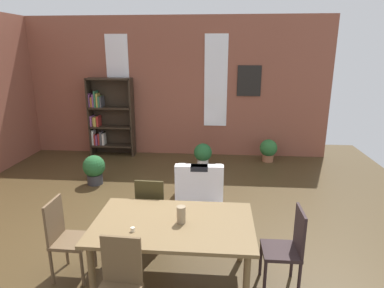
{
  "coord_description": "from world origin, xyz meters",
  "views": [
    {
      "loc": [
        1.3,
        -4.22,
        2.58
      ],
      "look_at": [
        0.83,
        1.34,
        0.98
      ],
      "focal_mm": 31.06,
      "sensor_mm": 36.0,
      "label": 1
    }
  ],
  "objects_px": {
    "bookshelf_tall": "(108,117)",
    "dining_chair_near_left": "(119,286)",
    "dining_chair_far_left": "(152,208)",
    "dining_chair_head_right": "(288,246)",
    "vase_on_table": "(181,215)",
    "potted_plant_by_shelf": "(203,154)",
    "armchair_white": "(200,186)",
    "potted_plant_corner": "(268,149)",
    "potted_plant_window": "(94,169)",
    "dining_chair_head_left": "(65,236)",
    "dining_table": "(173,228)"
  },
  "relations": [
    {
      "from": "bookshelf_tall",
      "to": "dining_chair_near_left",
      "type": "bearing_deg",
      "value": -70.82
    },
    {
      "from": "dining_chair_far_left",
      "to": "dining_chair_head_right",
      "type": "height_order",
      "value": "same"
    },
    {
      "from": "vase_on_table",
      "to": "potted_plant_by_shelf",
      "type": "height_order",
      "value": "vase_on_table"
    },
    {
      "from": "vase_on_table",
      "to": "armchair_white",
      "type": "height_order",
      "value": "vase_on_table"
    },
    {
      "from": "dining_chair_near_left",
      "to": "armchair_white",
      "type": "height_order",
      "value": "dining_chair_near_left"
    },
    {
      "from": "dining_chair_near_left",
      "to": "potted_plant_corner",
      "type": "xyz_separation_m",
      "value": [
        2.05,
        5.18,
        -0.22
      ]
    },
    {
      "from": "potted_plant_corner",
      "to": "potted_plant_window",
      "type": "distance_m",
      "value": 3.99
    },
    {
      "from": "dining_chair_head_left",
      "to": "dining_chair_head_right",
      "type": "relative_size",
      "value": 1.0
    },
    {
      "from": "dining_chair_far_left",
      "to": "potted_plant_corner",
      "type": "height_order",
      "value": "dining_chair_far_left"
    },
    {
      "from": "dining_chair_far_left",
      "to": "dining_chair_head_left",
      "type": "xyz_separation_m",
      "value": [
        -0.86,
        -0.77,
        0.0
      ]
    },
    {
      "from": "bookshelf_tall",
      "to": "armchair_white",
      "type": "distance_m",
      "value": 3.57
    },
    {
      "from": "bookshelf_tall",
      "to": "potted_plant_corner",
      "type": "relative_size",
      "value": 3.59
    },
    {
      "from": "vase_on_table",
      "to": "dining_chair_head_right",
      "type": "height_order",
      "value": "dining_chair_head_right"
    },
    {
      "from": "dining_chair_head_right",
      "to": "armchair_white",
      "type": "bearing_deg",
      "value": 117.1
    },
    {
      "from": "bookshelf_tall",
      "to": "potted_plant_corner",
      "type": "height_order",
      "value": "bookshelf_tall"
    },
    {
      "from": "dining_chair_head_right",
      "to": "dining_chair_near_left",
      "type": "height_order",
      "value": "same"
    },
    {
      "from": "potted_plant_corner",
      "to": "dining_chair_head_left",
      "type": "bearing_deg",
      "value": -123.5
    },
    {
      "from": "dining_chair_far_left",
      "to": "dining_chair_head_left",
      "type": "bearing_deg",
      "value": -138.03
    },
    {
      "from": "dining_table",
      "to": "potted_plant_by_shelf",
      "type": "bearing_deg",
      "value": 87.97
    },
    {
      "from": "dining_table",
      "to": "vase_on_table",
      "type": "xyz_separation_m",
      "value": [
        0.09,
        -0.0,
        0.17
      ]
    },
    {
      "from": "dining_chair_head_left",
      "to": "armchair_white",
      "type": "relative_size",
      "value": 1.15
    },
    {
      "from": "vase_on_table",
      "to": "dining_chair_far_left",
      "type": "height_order",
      "value": "dining_chair_far_left"
    },
    {
      "from": "dining_table",
      "to": "potted_plant_window",
      "type": "bearing_deg",
      "value": 125.73
    },
    {
      "from": "dining_chair_near_left",
      "to": "dining_chair_head_left",
      "type": "bearing_deg",
      "value": 138.12
    },
    {
      "from": "dining_chair_head_left",
      "to": "dining_chair_near_left",
      "type": "height_order",
      "value": "same"
    },
    {
      "from": "dining_chair_far_left",
      "to": "potted_plant_window",
      "type": "bearing_deg",
      "value": 128.63
    },
    {
      "from": "armchair_white",
      "to": "dining_chair_far_left",
      "type": "bearing_deg",
      "value": -112.41
    },
    {
      "from": "dining_chair_head_right",
      "to": "potted_plant_corner",
      "type": "bearing_deg",
      "value": 84.78
    },
    {
      "from": "bookshelf_tall",
      "to": "potted_plant_window",
      "type": "xyz_separation_m",
      "value": [
        0.32,
        -1.93,
        -0.64
      ]
    },
    {
      "from": "potted_plant_corner",
      "to": "dining_table",
      "type": "bearing_deg",
      "value": -110.63
    },
    {
      "from": "dining_table",
      "to": "armchair_white",
      "type": "relative_size",
      "value": 2.15
    },
    {
      "from": "dining_chair_head_left",
      "to": "bookshelf_tall",
      "type": "relative_size",
      "value": 0.49
    },
    {
      "from": "dining_chair_far_left",
      "to": "potted_plant_window",
      "type": "relative_size",
      "value": 1.62
    },
    {
      "from": "dining_chair_far_left",
      "to": "potted_plant_window",
      "type": "distance_m",
      "value": 2.5
    },
    {
      "from": "potted_plant_by_shelf",
      "to": "potted_plant_corner",
      "type": "bearing_deg",
      "value": 22.29
    },
    {
      "from": "potted_plant_window",
      "to": "potted_plant_by_shelf",
      "type": "bearing_deg",
      "value": 27.09
    },
    {
      "from": "dining_chair_far_left",
      "to": "dining_chair_near_left",
      "type": "distance_m",
      "value": 1.54
    },
    {
      "from": "dining_chair_head_left",
      "to": "potted_plant_window",
      "type": "xyz_separation_m",
      "value": [
        -0.7,
        2.71,
        -0.19
      ]
    },
    {
      "from": "dining_chair_far_left",
      "to": "bookshelf_tall",
      "type": "distance_m",
      "value": 4.33
    },
    {
      "from": "bookshelf_tall",
      "to": "armchair_white",
      "type": "height_order",
      "value": "bookshelf_tall"
    },
    {
      "from": "vase_on_table",
      "to": "potted_plant_by_shelf",
      "type": "bearing_deg",
      "value": 89.33
    },
    {
      "from": "vase_on_table",
      "to": "dining_chair_head_right",
      "type": "bearing_deg",
      "value": 0.02
    },
    {
      "from": "potted_plant_window",
      "to": "dining_chair_far_left",
      "type": "bearing_deg",
      "value": -51.37
    },
    {
      "from": "dining_chair_near_left",
      "to": "armchair_white",
      "type": "xyz_separation_m",
      "value": [
        0.56,
        2.91,
        -0.23
      ]
    },
    {
      "from": "dining_chair_near_left",
      "to": "bookshelf_tall",
      "type": "height_order",
      "value": "bookshelf_tall"
    },
    {
      "from": "potted_plant_by_shelf",
      "to": "potted_plant_corner",
      "type": "relative_size",
      "value": 1.08
    },
    {
      "from": "armchair_white",
      "to": "potted_plant_by_shelf",
      "type": "relative_size",
      "value": 1.43
    },
    {
      "from": "potted_plant_corner",
      "to": "bookshelf_tall",
      "type": "bearing_deg",
      "value": 176.56
    },
    {
      "from": "dining_chair_far_left",
      "to": "potted_plant_corner",
      "type": "xyz_separation_m",
      "value": [
        2.06,
        3.64,
        -0.22
      ]
    },
    {
      "from": "dining_chair_head_left",
      "to": "potted_plant_by_shelf",
      "type": "relative_size",
      "value": 1.65
    }
  ]
}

